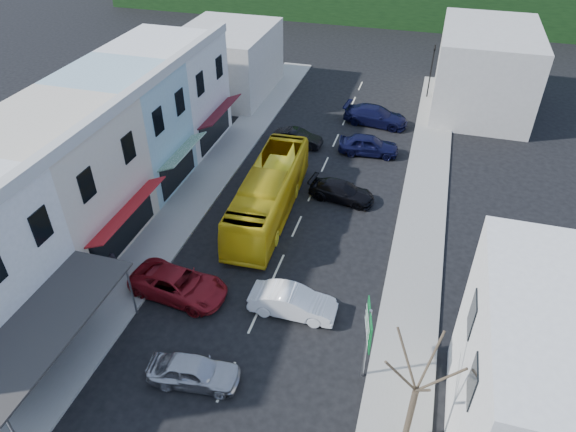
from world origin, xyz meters
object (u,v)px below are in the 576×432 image
(direction_sign, at_px, (366,345))
(car_red, at_px, (179,285))
(car_white, at_px, (293,303))
(pedestrian_left, at_px, (115,265))
(traffic_signal, at_px, (431,72))
(car_silver, at_px, (194,371))
(bus, at_px, (269,193))
(street_tree, at_px, (416,390))

(direction_sign, bearing_deg, car_red, 153.87)
(car_white, xyz_separation_m, pedestrian_left, (-9.96, -0.24, 0.30))
(car_red, distance_m, traffic_signal, 32.29)
(car_silver, bearing_deg, car_white, -37.44)
(car_silver, height_order, traffic_signal, traffic_signal)
(bus, distance_m, pedestrian_left, 10.27)
(car_white, distance_m, traffic_signal, 30.34)
(bus, height_order, traffic_signal, traffic_signal)
(car_red, bearing_deg, bus, -8.62)
(car_white, relative_size, pedestrian_left, 2.59)
(bus, relative_size, pedestrian_left, 6.82)
(car_white, height_order, car_red, same)
(car_silver, bearing_deg, bus, -3.79)
(car_red, bearing_deg, pedestrian_left, 93.95)
(street_tree, bearing_deg, direction_sign, 129.24)
(bus, xyz_separation_m, traffic_signal, (8.60, 21.93, 0.98))
(bus, height_order, street_tree, street_tree)
(bus, bearing_deg, street_tree, -55.67)
(pedestrian_left, distance_m, traffic_signal, 33.59)
(traffic_signal, bearing_deg, pedestrian_left, 53.49)
(car_white, bearing_deg, car_silver, 149.09)
(direction_sign, height_order, street_tree, street_tree)
(car_white, xyz_separation_m, traffic_signal, (4.79, 29.91, 1.83))
(direction_sign, bearing_deg, bus, 113.39)
(car_silver, height_order, car_white, same)
(pedestrian_left, bearing_deg, direction_sign, -113.10)
(car_white, relative_size, traffic_signal, 0.87)
(bus, xyz_separation_m, car_white, (3.81, -7.97, -0.85))
(bus, relative_size, traffic_signal, 2.30)
(car_white, height_order, street_tree, street_tree)
(car_white, bearing_deg, traffic_signal, -9.57)
(car_silver, relative_size, car_red, 0.96)
(street_tree, height_order, traffic_signal, street_tree)
(car_white, distance_m, direction_sign, 5.19)
(car_silver, bearing_deg, car_red, 25.50)
(street_tree, distance_m, traffic_signal, 35.45)
(car_white, relative_size, direction_sign, 1.04)
(traffic_signal, bearing_deg, direction_sign, 78.31)
(bus, xyz_separation_m, direction_sign, (7.89, -10.85, 0.57))
(bus, bearing_deg, car_red, -107.74)
(bus, xyz_separation_m, pedestrian_left, (-6.15, -8.21, -0.55))
(direction_sign, distance_m, street_tree, 3.60)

